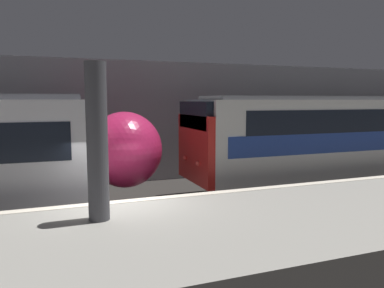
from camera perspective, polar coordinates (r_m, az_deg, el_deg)
ground_plane at (r=10.16m, az=-10.88°, el=-14.40°), size 120.00×120.00×0.00m
platform at (r=7.78m, az=-7.83°, el=-16.77°), size 40.00×4.79×1.11m
station_rear_barrier at (r=16.43m, az=-15.24°, el=3.11°), size 50.00×0.15×5.35m
support_pillar_near at (r=8.06m, az=-14.24°, el=0.25°), size 0.44×0.44×3.33m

